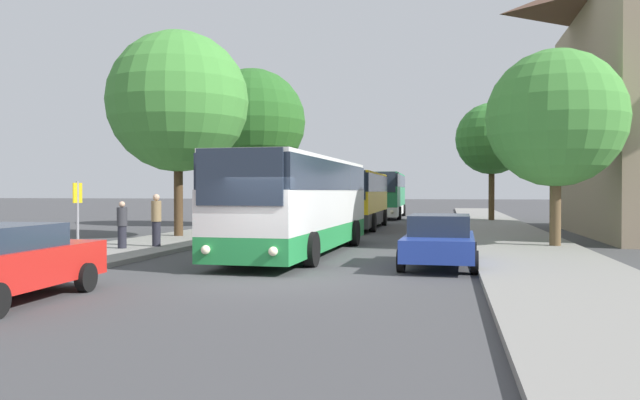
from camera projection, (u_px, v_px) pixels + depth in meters
ground_plane at (264, 282)px, 14.70m from camera, size 300.00×300.00×0.00m
sidewalk_left at (4, 271)px, 16.11m from camera, size 4.00×120.00×0.15m
sidewalk_right at (579, 288)px, 13.29m from camera, size 4.00×120.00×0.15m
bus_front at (300, 203)px, 21.26m from camera, size 3.08×11.84×3.25m
bus_middle at (358, 199)px, 35.76m from camera, size 2.77×10.71×3.19m
bus_rear at (385, 194)px, 50.04m from camera, size 3.07×12.07×3.54m
parked_car_left_curb at (0, 262)px, 11.96m from camera, size 2.21×4.71×1.51m
parked_car_right_near at (439, 240)px, 17.66m from camera, size 2.18×4.51×1.47m
bus_stop_sign at (78, 210)px, 18.64m from camera, size 0.08×0.45×2.30m
pedestrian_waiting_near at (156, 220)px, 22.53m from camera, size 0.36×0.36×1.89m
pedestrian_waiting_far at (122, 225)px, 21.75m from camera, size 0.36×0.36×1.64m
tree_left_near at (253, 122)px, 37.71m from camera, size 6.37×6.37×9.39m
tree_left_far at (178, 102)px, 27.78m from camera, size 6.26×6.26×9.12m
tree_right_near at (556, 118)px, 22.76m from camera, size 5.02×5.02×7.18m
tree_right_mid at (492, 139)px, 42.74m from camera, size 4.91×4.91×8.05m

